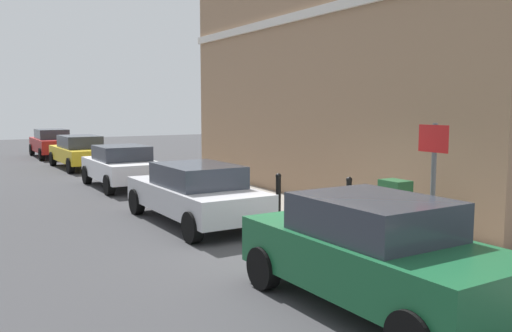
# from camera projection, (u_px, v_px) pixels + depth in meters

# --- Properties ---
(ground) EXTENTS (80.00, 80.00, 0.00)m
(ground) POSITION_uv_depth(u_px,v_px,m) (294.00, 256.00, 9.76)
(ground) COLOR #38383A
(sidewalk) EXTENTS (2.27, 30.00, 0.15)m
(sidewalk) POSITION_uv_depth(u_px,v_px,m) (237.00, 195.00, 15.93)
(sidewalk) COLOR gray
(sidewalk) RESTS_ON ground
(corner_building) EXTENTS (7.33, 13.03, 8.58)m
(corner_building) POSITION_uv_depth(u_px,v_px,m) (394.00, 55.00, 16.57)
(corner_building) COLOR #937256
(corner_building) RESTS_ON ground
(car_green) EXTENTS (1.94, 4.02, 1.52)m
(car_green) POSITION_uv_depth(u_px,v_px,m) (373.00, 252.00, 7.11)
(car_green) COLOR #195933
(car_green) RESTS_ON ground
(car_silver) EXTENTS (1.93, 4.49, 1.40)m
(car_silver) POSITION_uv_depth(u_px,v_px,m) (195.00, 192.00, 12.39)
(car_silver) COLOR #B7B7BC
(car_silver) RESTS_ON ground
(car_white) EXTENTS (1.92, 3.93, 1.40)m
(car_white) POSITION_uv_depth(u_px,v_px,m) (122.00, 166.00, 17.92)
(car_white) COLOR silver
(car_white) RESTS_ON ground
(car_yellow) EXTENTS (1.90, 4.54, 1.45)m
(car_yellow) POSITION_uv_depth(u_px,v_px,m) (79.00, 151.00, 23.41)
(car_yellow) COLOR gold
(car_yellow) RESTS_ON ground
(car_red) EXTENTS (1.78, 4.43, 1.51)m
(car_red) POSITION_uv_depth(u_px,v_px,m) (52.00, 143.00, 28.49)
(car_red) COLOR maroon
(car_red) RESTS_ON ground
(utility_cabinet) EXTENTS (0.46, 0.61, 1.15)m
(utility_cabinet) POSITION_uv_depth(u_px,v_px,m) (394.00, 212.00, 10.36)
(utility_cabinet) COLOR #1E4C28
(utility_cabinet) RESTS_ON sidewalk
(bollard_near_cabinet) EXTENTS (0.14, 0.14, 1.04)m
(bollard_near_cabinet) POSITION_uv_depth(u_px,v_px,m) (349.00, 199.00, 11.67)
(bollard_near_cabinet) COLOR black
(bollard_near_cabinet) RESTS_ON sidewalk
(bollard_far_kerb) EXTENTS (0.14, 0.14, 1.04)m
(bollard_far_kerb) POSITION_uv_depth(u_px,v_px,m) (278.00, 194.00, 12.30)
(bollard_far_kerb) COLOR black
(bollard_far_kerb) RESTS_ON sidewalk
(street_sign) EXTENTS (0.08, 0.60, 2.30)m
(street_sign) POSITION_uv_depth(u_px,v_px,m) (433.00, 172.00, 8.61)
(street_sign) COLOR #59595B
(street_sign) RESTS_ON sidewalk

